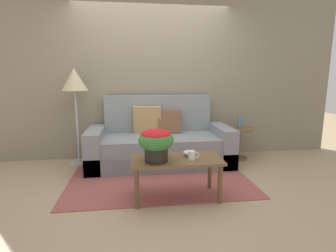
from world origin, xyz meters
name	(u,v)px	position (x,y,z in m)	size (l,w,h in m)	color
ground_plane	(159,179)	(0.00, 0.00, 0.00)	(14.00, 14.00, 0.00)	tan
wall_back	(152,76)	(0.00, 1.15, 1.38)	(6.40, 0.12, 2.76)	gray
area_rug	(159,177)	(0.00, 0.08, 0.01)	(2.38, 1.67, 0.01)	#994C47
couch	(160,144)	(0.07, 0.67, 0.32)	(2.19, 0.90, 1.06)	slate
coffee_table	(176,164)	(0.14, -0.57, 0.40)	(1.00, 0.49, 0.47)	brown
side_table	(239,138)	(1.40, 0.73, 0.37)	(0.46, 0.46, 0.53)	brown
floor_lamp	(75,85)	(-1.20, 0.83, 1.24)	(0.39, 0.39, 1.49)	#B2B2B7
potted_plant	(156,141)	(-0.09, -0.63, 0.69)	(0.38, 0.38, 0.35)	black
coffee_mug	(192,155)	(0.30, -0.64, 0.52)	(0.12, 0.08, 0.10)	white
snack_bowl	(189,153)	(0.29, -0.49, 0.51)	(0.13, 0.13, 0.07)	silver
table_vase	(240,123)	(1.41, 0.73, 0.62)	(0.09, 0.09, 0.22)	slate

